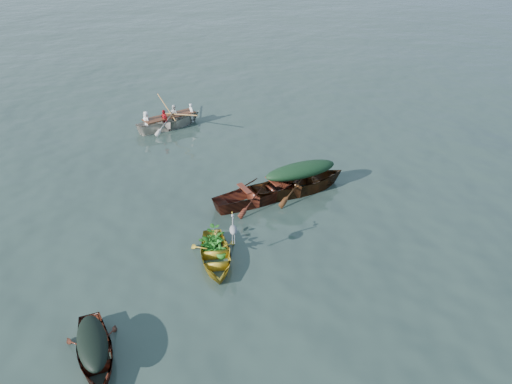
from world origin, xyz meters
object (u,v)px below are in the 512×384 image
yellow_dinghy (216,262)px  heron (233,234)px  dark_covered_boat (96,359)px  green_tarp_boat (300,192)px  open_wooden_boat (259,202)px  rowed_boat (170,128)px

yellow_dinghy → heron: (0.55, 0.08, 0.88)m
dark_covered_boat → green_tarp_boat: 9.40m
yellow_dinghy → green_tarp_boat: (3.24, 3.81, 0.00)m
green_tarp_boat → heron: 4.69m
open_wooden_boat → heron: size_ratio=5.05×
yellow_dinghy → open_wooden_boat: size_ratio=0.67×
yellow_dinghy → green_tarp_boat: green_tarp_boat is taller
yellow_dinghy → green_tarp_boat: 5.00m
dark_covered_boat → rowed_boat: rowed_boat is taller
rowed_boat → heron: 10.80m
heron → open_wooden_boat: bearing=67.9°
yellow_dinghy → rowed_boat: rowed_boat is taller
dark_covered_boat → open_wooden_boat: size_ratio=0.70×
open_wooden_boat → heron: bearing=138.8°
open_wooden_boat → rowed_boat: bearing=2.5°
green_tarp_boat → rowed_boat: green_tarp_boat is taller
heron → green_tarp_boat: bearing=51.5°
green_tarp_boat → open_wooden_boat: (-1.57, -0.54, 0.00)m
yellow_dinghy → rowed_boat: size_ratio=0.68×
green_tarp_boat → rowed_boat: 8.38m
dark_covered_boat → open_wooden_boat: open_wooden_boat is taller
dark_covered_boat → open_wooden_boat: 8.02m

